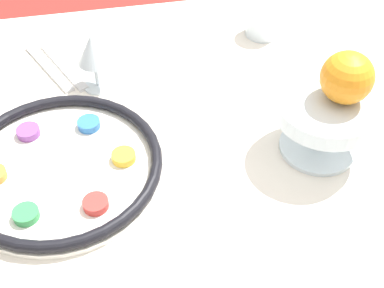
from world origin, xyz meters
The scene contains 8 objects.
dining_table centered at (0.00, 0.00, 0.37)m, with size 1.53×1.10×0.74m.
seder_plate centered at (-0.31, 0.04, 0.75)m, with size 0.35×0.35×0.03m.
wine_glass centered at (-0.24, 0.26, 0.82)m, with size 0.06×0.06×0.12m.
fruit_stand centered at (0.14, 0.01, 0.82)m, with size 0.17×0.17×0.11m.
orange_fruit centered at (0.16, 0.01, 0.89)m, with size 0.09×0.09×0.09m.
cup_near centered at (0.14, 0.38, 0.77)m, with size 0.08×0.08×0.06m.
fork_left centered at (-0.33, 0.34, 0.74)m, with size 0.10×0.18×0.01m.
fork_right centered at (-0.30, 0.34, 0.74)m, with size 0.10×0.18×0.01m.
Camera 1 is at (-0.21, -0.60, 1.42)m, focal length 50.00 mm.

